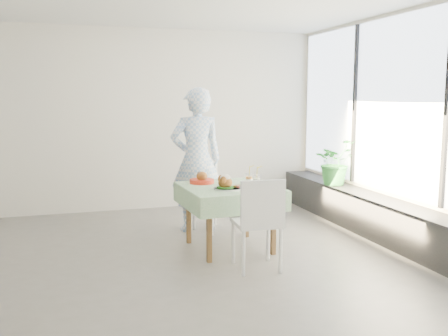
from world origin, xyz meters
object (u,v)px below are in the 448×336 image
object	(u,v)px
main_dish	(227,185)
juice_cup_orange	(249,179)
chair_far	(213,209)
chair_near	(257,241)
potted_plant	(335,162)
cafe_table	(229,210)
diner	(196,160)

from	to	relation	value
main_dish	juice_cup_orange	distance (m)	0.42
juice_cup_orange	main_dish	bearing A→B (deg)	-145.78
chair_far	main_dish	xyz separation A→B (m)	(-0.14, -1.05, 0.52)
chair_near	main_dish	bearing A→B (deg)	105.97
main_dish	chair_far	bearing A→B (deg)	82.58
juice_cup_orange	potted_plant	distance (m)	1.88
main_dish	juice_cup_orange	world-z (taller)	juice_cup_orange
chair_near	potted_plant	xyz separation A→B (m)	(1.84, 1.68, 0.54)
main_dish	juice_cup_orange	xyz separation A→B (m)	(0.35, 0.24, 0.00)
chair_near	potted_plant	world-z (taller)	potted_plant
chair_near	juice_cup_orange	xyz separation A→B (m)	(0.19, 0.77, 0.51)
chair_far	main_dish	distance (m)	1.18
juice_cup_orange	potted_plant	world-z (taller)	potted_plant
cafe_table	potted_plant	size ratio (longest dim) A/B	1.66
diner	juice_cup_orange	size ratio (longest dim) A/B	7.33
chair_near	diner	world-z (taller)	diner
chair_near	potted_plant	distance (m)	2.55
chair_far	diner	world-z (taller)	diner
chair_far	juice_cup_orange	world-z (taller)	juice_cup_orange
potted_plant	chair_far	bearing A→B (deg)	-177.34
main_dish	diner	bearing A→B (deg)	93.44
cafe_table	diner	distance (m)	1.04
chair_near	potted_plant	bearing A→B (deg)	42.38
chair_far	juice_cup_orange	xyz separation A→B (m)	(0.21, -0.82, 0.52)
chair_far	potted_plant	world-z (taller)	potted_plant
chair_far	diner	distance (m)	0.69
diner	main_dish	distance (m)	1.12
cafe_table	chair_far	distance (m)	0.87
chair_near	diner	size ratio (longest dim) A/B	0.51
potted_plant	main_dish	bearing A→B (deg)	-150.23
cafe_table	main_dish	size ratio (longest dim) A/B	3.22
cafe_table	potted_plant	world-z (taller)	potted_plant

